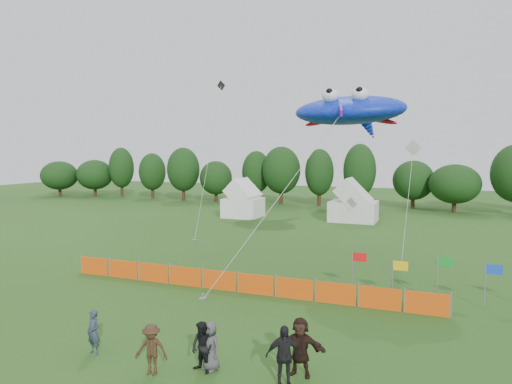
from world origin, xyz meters
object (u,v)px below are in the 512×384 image
(spectator_a, at_px, (93,332))
(spectator_f, at_px, (300,347))
(tent_right, at_px, (354,205))
(spectator_b, at_px, (202,348))
(spectator_d, at_px, (284,356))
(spectator_c, at_px, (151,349))
(stingray_kite, at_px, (351,111))
(tent_left, at_px, (243,201))
(spectator_e, at_px, (210,346))
(barrier_fence, at_px, (237,282))

(spectator_a, relative_size, spectator_f, 0.83)
(tent_right, distance_m, spectator_f, 33.68)
(spectator_a, xyz_separation_m, spectator_b, (4.19, 0.19, 0.04))
(spectator_d, bearing_deg, spectator_b, 155.76)
(spectator_c, height_order, stingray_kite, stingray_kite)
(spectator_b, relative_size, spectator_f, 0.88)
(tent_right, bearing_deg, spectator_a, -95.42)
(tent_left, relative_size, spectator_f, 2.05)
(tent_left, bearing_deg, spectator_c, -71.65)
(spectator_e, bearing_deg, tent_right, 112.82)
(barrier_fence, height_order, spectator_a, spectator_a)
(spectator_a, distance_m, spectator_d, 6.88)
(tent_right, xyz_separation_m, spectator_a, (-3.28, -34.59, -0.92))
(spectator_c, height_order, spectator_e, spectator_c)
(tent_right, relative_size, barrier_fence, 0.24)
(spectator_f, bearing_deg, spectator_b, -160.45)
(spectator_e, bearing_deg, spectator_b, -99.96)
(tent_right, height_order, spectator_f, tent_right)
(tent_left, xyz_separation_m, barrier_fence, (10.26, -24.92, -1.21))
(spectator_c, bearing_deg, tent_left, 95.75)
(tent_right, bearing_deg, spectator_b, -88.50)
(tent_left, bearing_deg, spectator_f, -64.08)
(spectator_a, distance_m, spectator_f, 7.24)
(spectator_f, bearing_deg, tent_right, 98.32)
(spectator_b, height_order, spectator_d, spectator_d)
(tent_left, height_order, tent_right, tent_left)
(tent_right, distance_m, stingray_kite, 21.22)
(barrier_fence, relative_size, spectator_b, 12.12)
(spectator_a, bearing_deg, spectator_c, 3.31)
(tent_left, bearing_deg, spectator_d, -65.04)
(spectator_b, relative_size, spectator_d, 0.87)
(spectator_a, bearing_deg, tent_right, 98.41)
(spectator_e, bearing_deg, stingray_kite, 103.66)
(spectator_b, height_order, spectator_f, spectator_f)
(tent_left, height_order, barrier_fence, tent_left)
(spectator_a, bearing_deg, stingray_kite, 81.34)
(spectator_e, height_order, stingray_kite, stingray_kite)
(barrier_fence, distance_m, spectator_a, 8.55)
(barrier_fence, height_order, spectator_b, spectator_b)
(barrier_fence, relative_size, spectator_f, 10.66)
(tent_left, relative_size, spectator_e, 2.39)
(spectator_a, xyz_separation_m, stingray_kite, (6.24, 15.06, 8.67))
(barrier_fence, bearing_deg, spectator_f, -53.42)
(spectator_a, relative_size, spectator_c, 0.95)
(barrier_fence, distance_m, spectator_e, 8.31)
(tent_left, relative_size, spectator_a, 2.46)
(spectator_d, bearing_deg, barrier_fence, 95.17)
(spectator_e, xyz_separation_m, spectator_f, (2.81, 0.69, 0.13))
(tent_right, distance_m, spectator_a, 34.76)
(barrier_fence, relative_size, spectator_d, 10.60)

